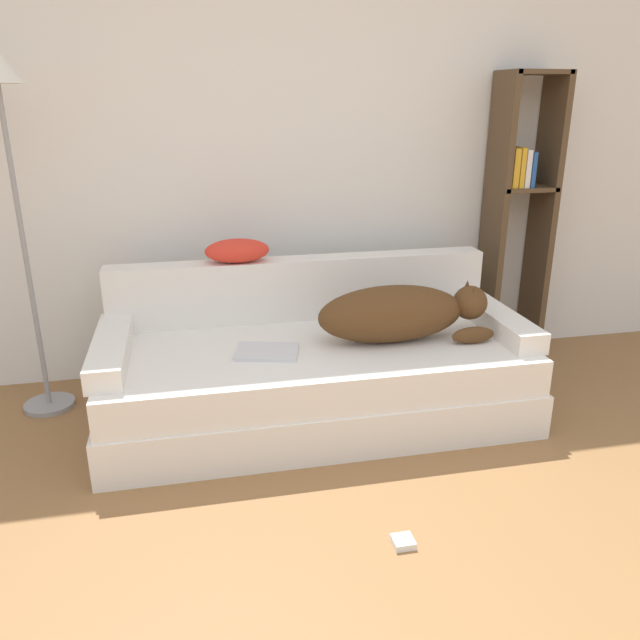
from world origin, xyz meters
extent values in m
cube|color=silver|center=(0.00, 2.39, 1.35)|extent=(6.94, 0.06, 2.70)
cube|color=silver|center=(0.04, 1.67, 0.11)|extent=(2.01, 0.92, 0.21)
cube|color=silver|center=(0.04, 1.66, 0.30)|extent=(1.97, 0.88, 0.17)
cube|color=silver|center=(0.04, 2.05, 0.55)|extent=(1.97, 0.15, 0.32)
cube|color=silver|center=(-0.89, 1.66, 0.44)|extent=(0.15, 0.73, 0.10)
cube|color=silver|center=(0.97, 1.66, 0.44)|extent=(0.15, 0.73, 0.10)
ellipsoid|color=#513319|center=(0.39, 1.61, 0.53)|extent=(0.71, 0.25, 0.28)
sphere|color=#513319|center=(0.79, 1.61, 0.55)|extent=(0.17, 0.17, 0.17)
cone|color=#513319|center=(0.79, 1.57, 0.62)|extent=(0.06, 0.06, 0.07)
cone|color=#513319|center=(0.79, 1.66, 0.62)|extent=(0.06, 0.06, 0.07)
ellipsoid|color=#513319|center=(0.77, 1.50, 0.43)|extent=(0.21, 0.06, 0.08)
cube|color=silver|center=(-0.21, 1.58, 0.40)|extent=(0.32, 0.27, 0.02)
ellipsoid|color=red|center=(-0.29, 2.04, 0.77)|extent=(0.32, 0.19, 0.12)
cube|color=#4C3823|center=(1.19, 2.21, 0.82)|extent=(0.04, 0.26, 1.63)
cube|color=#4C3823|center=(1.50, 2.21, 0.82)|extent=(0.04, 0.26, 1.63)
cube|color=#4C3823|center=(1.35, 2.21, 1.62)|extent=(0.32, 0.26, 0.02)
cube|color=#4C3823|center=(1.35, 2.21, 1.01)|extent=(0.32, 0.26, 0.02)
cube|color=gold|center=(1.24, 2.19, 1.13)|extent=(0.03, 0.20, 0.21)
cube|color=gold|center=(1.28, 2.19, 1.13)|extent=(0.03, 0.20, 0.22)
cube|color=silver|center=(1.31, 2.19, 1.12)|extent=(0.03, 0.20, 0.20)
cube|color=#234C93|center=(1.35, 2.19, 1.12)|extent=(0.02, 0.20, 0.19)
cylinder|color=gray|center=(-1.28, 2.04, 0.01)|extent=(0.25, 0.25, 0.02)
cylinder|color=gray|center=(-1.28, 2.04, 0.79)|extent=(0.02, 0.02, 1.53)
cube|color=white|center=(0.14, 0.66, 0.01)|extent=(0.07, 0.07, 0.03)
camera|label=1|loc=(-0.53, -1.05, 1.49)|focal=35.00mm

